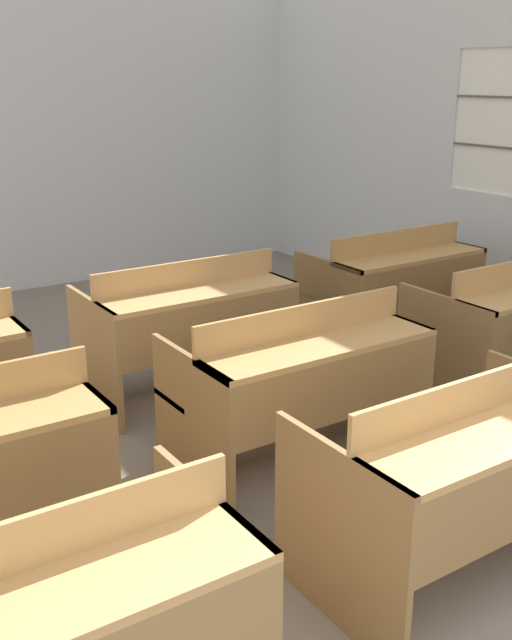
% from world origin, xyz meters
% --- Properties ---
extents(wall_back, '(6.08, 0.06, 2.88)m').
position_xyz_m(wall_back, '(0.00, 6.89, 1.44)').
color(wall_back, silver).
rests_on(wall_back, ground_plane).
extents(bench_front_center, '(1.23, 0.74, 0.86)m').
position_xyz_m(bench_front_center, '(0.23, 1.69, 0.47)').
color(bench_front_center, olive).
rests_on(bench_front_center, ground_plane).
extents(bench_second_center, '(1.23, 0.74, 0.86)m').
position_xyz_m(bench_second_center, '(0.24, 2.77, 0.47)').
color(bench_second_center, olive).
rests_on(bench_second_center, ground_plane).
extents(bench_third_center, '(1.23, 0.74, 0.86)m').
position_xyz_m(bench_third_center, '(0.20, 3.89, 0.47)').
color(bench_third_center, olive).
rests_on(bench_third_center, ground_plane).
extents(bench_third_right, '(1.23, 0.74, 0.86)m').
position_xyz_m(bench_third_right, '(1.93, 3.88, 0.47)').
color(bench_third_right, olive).
rests_on(bench_third_right, ground_plane).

